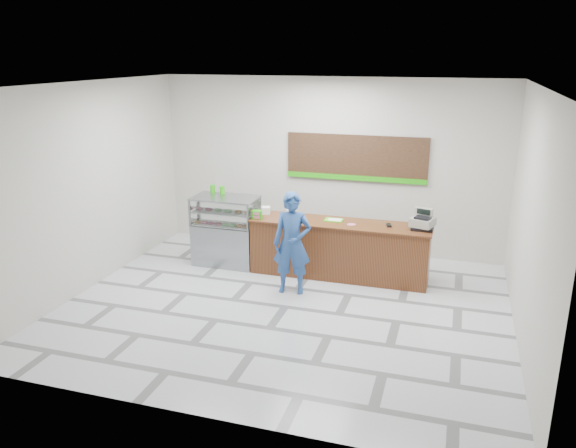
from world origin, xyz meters
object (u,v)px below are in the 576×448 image
(serving_tray, at_px, (334,220))
(sales_counter, at_px, (339,249))
(display_case, at_px, (226,230))
(cash_register, at_px, (423,222))
(customer, at_px, (292,243))

(serving_tray, bearing_deg, sales_counter, -31.12)
(display_case, distance_m, cash_register, 3.69)
(display_case, bearing_deg, serving_tray, 2.19)
(display_case, xyz_separation_m, cash_register, (3.66, 0.04, 0.48))
(cash_register, relative_size, customer, 0.27)
(sales_counter, distance_m, serving_tray, 0.54)
(sales_counter, relative_size, serving_tray, 10.07)
(cash_register, bearing_deg, sales_counter, -161.58)
(display_case, relative_size, customer, 0.76)
(display_case, height_order, customer, customer)
(serving_tray, height_order, customer, customer)
(serving_tray, bearing_deg, cash_register, -1.07)
(cash_register, xyz_separation_m, customer, (-2.05, -0.97, -0.28))
(cash_register, bearing_deg, serving_tray, -164.62)
(display_case, bearing_deg, customer, -29.98)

